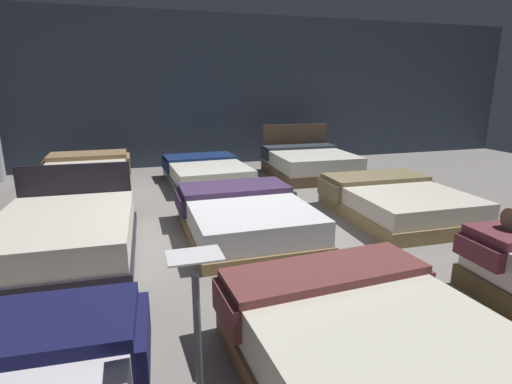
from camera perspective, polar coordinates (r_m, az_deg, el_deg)
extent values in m
cube|color=gray|center=(5.52, -1.58, -5.20)|extent=(18.00, 18.00, 0.02)
cube|color=#333D4C|center=(9.83, -9.32, 13.91)|extent=(18.00, 0.06, 3.50)
cube|color=#161841|center=(2.91, -32.13, -16.17)|extent=(1.54, 0.78, 0.09)
cube|color=#161841|center=(2.86, -15.83, -19.38)|extent=(0.13, 0.70, 0.29)
cube|color=brown|center=(2.93, 16.88, -23.85)|extent=(1.70, 2.07, 0.16)
cube|color=silver|center=(2.79, 17.26, -20.07)|extent=(1.64, 2.01, 0.31)
cube|color=brown|center=(3.19, 9.83, -11.01)|extent=(1.60, 0.62, 0.07)
cube|color=brown|center=(2.98, -4.26, -16.14)|extent=(0.10, 0.54, 0.24)
cube|color=brown|center=(3.69, 20.69, -10.70)|extent=(0.10, 0.54, 0.24)
cube|color=brown|center=(4.12, 28.95, -7.48)|extent=(0.10, 0.51, 0.18)
cube|color=black|center=(5.16, -25.34, -7.26)|extent=(1.61, 2.13, 0.13)
cube|color=silver|center=(5.08, -25.62, -4.92)|extent=(1.54, 2.06, 0.32)
cube|color=black|center=(6.02, -24.11, -0.40)|extent=(1.45, 0.09, 0.86)
cube|color=#937248|center=(5.27, -1.34, -5.30)|extent=(1.53, 2.11, 0.13)
cube|color=silver|center=(5.20, -1.35, -3.07)|extent=(1.47, 2.05, 0.30)
cube|color=#402D4F|center=(5.75, -3.11, 0.61)|extent=(1.51, 0.75, 0.07)
cube|color=#402D4F|center=(5.66, -10.69, -1.50)|extent=(0.08, 0.75, 0.24)
cube|color=#402D4F|center=(6.01, 4.06, -0.31)|extent=(0.08, 0.75, 0.24)
cube|color=olive|center=(6.28, 19.42, -2.55)|extent=(1.65, 2.15, 0.19)
cube|color=beige|center=(6.22, 19.59, -0.65)|extent=(1.59, 2.09, 0.24)
cube|color=olive|center=(6.71, 16.54, 2.06)|extent=(1.59, 0.78, 0.07)
cube|color=olive|center=(6.37, 10.32, 0.26)|extent=(0.09, 0.73, 0.26)
cube|color=olive|center=(7.20, 21.85, 1.09)|extent=(0.09, 0.73, 0.26)
cube|color=#313431|center=(7.99, -22.74, 0.82)|extent=(1.47, 2.16, 0.21)
cube|color=silver|center=(7.93, -22.93, 2.65)|extent=(1.41, 2.10, 0.32)
cube|color=olive|center=(8.55, -22.70, 4.83)|extent=(1.44, 0.78, 0.08)
cube|color=olive|center=(8.68, -27.41, 3.12)|extent=(0.09, 0.77, 0.31)
cube|color=olive|center=(8.54, -17.65, 3.94)|extent=(0.09, 0.77, 0.31)
cube|color=#565557|center=(7.99, -6.96, 1.72)|extent=(1.53, 2.20, 0.16)
cube|color=silver|center=(7.95, -7.01, 3.17)|extent=(1.47, 2.14, 0.26)
cube|color=navy|center=(8.55, -8.02, 5.00)|extent=(1.45, 0.85, 0.05)
cube|color=navy|center=(8.46, -12.73, 3.74)|extent=(0.09, 0.78, 0.22)
cube|color=navy|center=(8.74, -3.39, 4.43)|extent=(0.09, 0.78, 0.22)
cube|color=brown|center=(8.67, 7.71, 2.91)|extent=(1.71, 1.98, 0.21)
cube|color=silver|center=(8.62, 7.76, 4.57)|extent=(1.65, 1.92, 0.30)
cube|color=brown|center=(9.48, 5.54, 6.47)|extent=(1.55, 0.09, 1.02)
cube|color=#2E353E|center=(9.22, 6.14, 6.40)|extent=(1.64, 0.54, 0.06)
cube|color=#2E353E|center=(8.98, 1.20, 5.35)|extent=(0.07, 0.48, 0.22)
cube|color=#2E353E|center=(9.57, 10.73, 5.68)|extent=(0.07, 0.48, 0.22)
cylinder|color=#3F3F44|center=(2.36, -8.14, -21.79)|extent=(0.04, 0.04, 0.95)
cube|color=white|center=(2.07, -8.73, -8.90)|extent=(0.28, 0.20, 0.01)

